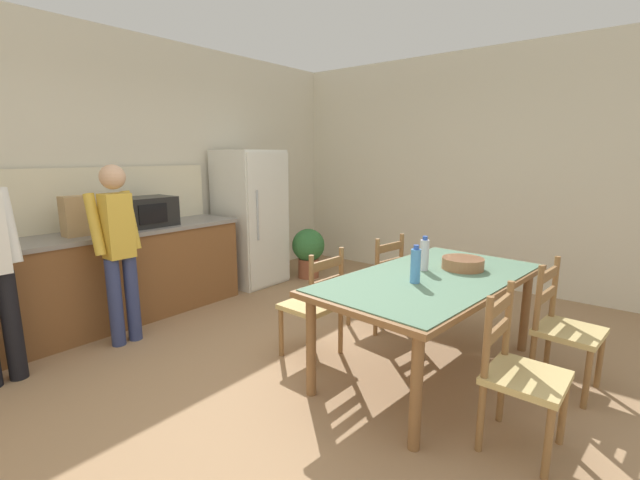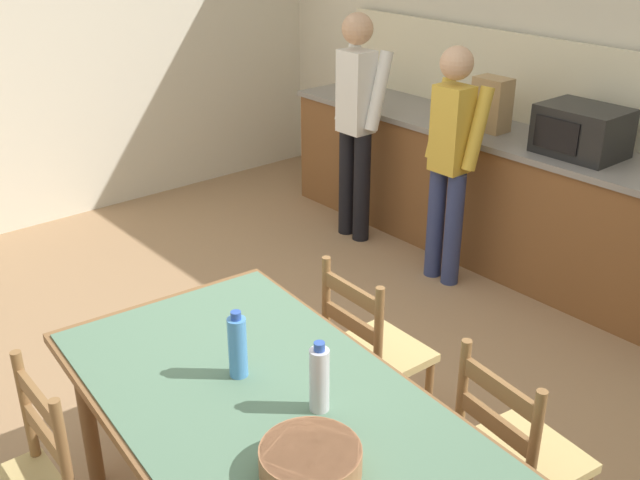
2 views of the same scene
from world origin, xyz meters
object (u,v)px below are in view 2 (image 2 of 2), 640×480
Objects in this scene: paper_bag at (491,104)px; chair_side_far_left at (372,353)px; person_at_sink at (357,117)px; bottle_off_centre at (319,379)px; bottle_near_centre at (238,346)px; microwave at (582,131)px; chair_side_far_right at (515,457)px; dining_table at (274,424)px; serving_bowl at (310,459)px; person_at_counter at (451,155)px.

paper_bag is 0.40× the size of chair_side_far_left.
person_at_sink is (-1.75, 1.50, 0.49)m from chair_side_far_left.
paper_bag is 1.33× the size of bottle_off_centre.
microwave is at bearing 97.85° from bottle_near_centre.
chair_side_far_right is 0.87m from chair_side_far_left.
chair_side_far_left reaches higher than dining_table.
person_at_counter is at bearing 122.48° from serving_bowl.
dining_table is 7.45× the size of bottle_near_centre.
chair_side_far_left is 0.55× the size of person_at_sink.
person_at_sink reaches higher than serving_bowl.
paper_bag reaches higher than chair_side_far_right.
bottle_near_centre is 0.36m from bottle_off_centre.
chair_side_far_right is at bearing 79.05° from serving_bowl.
person_at_counter reaches higher than chair_side_far_left.
microwave is 2.44m from chair_side_far_right.
paper_bag is 2.82m from chair_side_far_right.
serving_bowl is 0.35× the size of chair_side_far_left.
bottle_off_centre is (0.11, 0.12, 0.20)m from dining_table.
serving_bowl is (0.96, -2.94, -0.26)m from microwave.
chair_side_far_left is 2.36m from person_at_sink.
paper_bag reaches higher than bottle_off_centre.
chair_side_far_left reaches higher than serving_bowl.
bottle_off_centre is at bearing 48.04° from dining_table.
bottle_near_centre reaches higher than serving_bowl.
chair_side_far_left is at bearing -130.57° from person_at_sink.
bottle_off_centre is (0.35, 0.10, 0.00)m from bottle_near_centre.
paper_bag is 1.12× the size of serving_bowl.
chair_side_far_left is at bearing -150.27° from person_at_counter.
microwave is 0.55× the size of chair_side_far_left.
paper_bag is 0.22× the size of person_at_sink.
bottle_near_centre is at bearing 53.01° from chair_side_far_right.
bottle_near_centre and bottle_off_centre have the same top height.
dining_table is 0.37m from serving_bowl.
bottle_near_centre is 2.49m from person_at_counter.
dining_table is (0.63, -2.83, -0.39)m from microwave.
serving_bowl is at bearing 86.91° from chair_side_far_right.
dining_table is 0.25m from bottle_off_centre.
person_at_counter reaches higher than paper_bag.
person_at_counter is (0.11, -0.51, -0.22)m from paper_bag.
person_at_sink is (-2.11, 2.33, 0.25)m from dining_table.
bottle_near_centre reaches higher than chair_side_far_right.
chair_side_far_right reaches higher than dining_table.
paper_bag is at bearing 114.94° from dining_table.
paper_bag is at bearing 119.31° from serving_bowl.
microwave reaches higher than serving_bowl.
microwave is 1.85× the size of bottle_off_centre.
bottle_near_centre is at bearing -157.12° from person_at_counter.
person_at_sink reaches higher than chair_side_far_left.
dining_table is 2.21× the size of chair_side_far_right.
person_at_counter reaches higher than bottle_off_centre.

